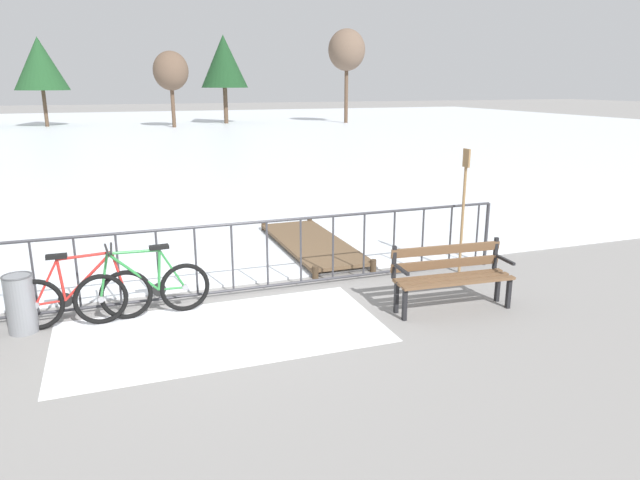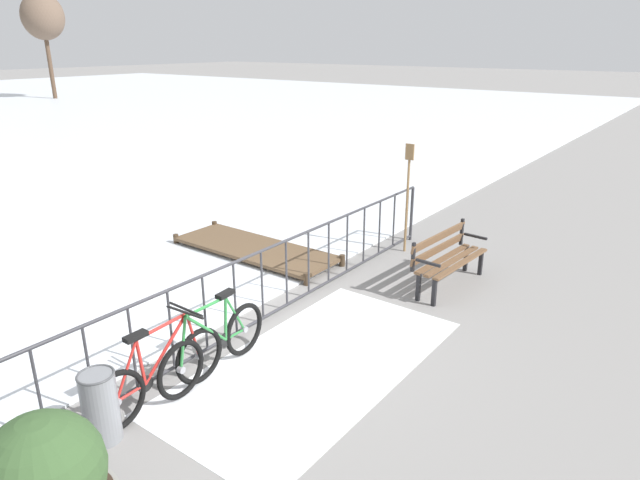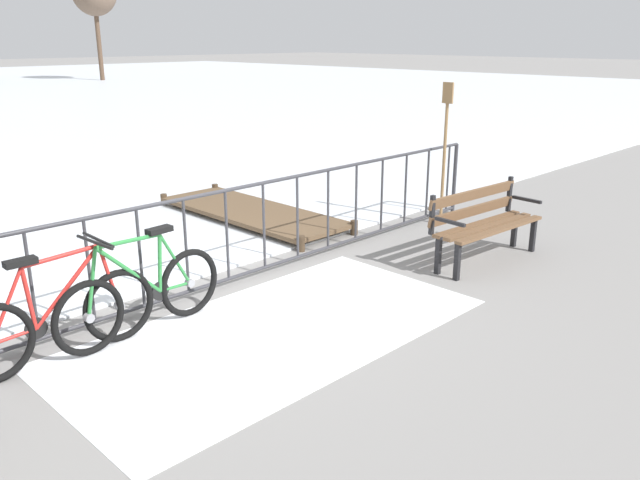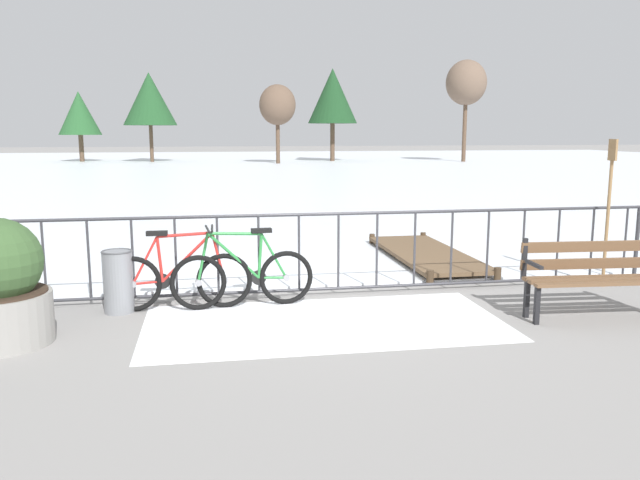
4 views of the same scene
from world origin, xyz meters
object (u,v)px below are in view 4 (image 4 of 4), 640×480
at_px(park_bench, 594,272).
at_px(trash_bin, 118,281).
at_px(bicycle_second, 243,277).
at_px(oar_upright, 609,203).
at_px(bicycle_near_railing, 179,279).

distance_m(park_bench, trash_bin, 5.44).
distance_m(bicycle_second, oar_upright, 4.92).
bearing_deg(bicycle_near_railing, trash_bin, 178.94).
distance_m(bicycle_second, park_bench, 4.03).
distance_m(park_bench, oar_upright, 1.70).
xyz_separation_m(bicycle_second, oar_upright, (4.86, 0.17, 0.77)).
xyz_separation_m(park_bench, trash_bin, (-5.32, 1.10, -0.14)).
height_order(bicycle_near_railing, park_bench, bicycle_near_railing).
xyz_separation_m(trash_bin, oar_upright, (6.29, 0.14, 0.76)).
distance_m(bicycle_near_railing, trash_bin, 0.69).
distance_m(bicycle_near_railing, bicycle_second, 0.75).
bearing_deg(bicycle_second, bicycle_near_railing, 178.72).
xyz_separation_m(bicycle_second, trash_bin, (-1.44, 0.03, 0.00)).
bearing_deg(park_bench, oar_upright, 51.93).
bearing_deg(park_bench, trash_bin, 168.32).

